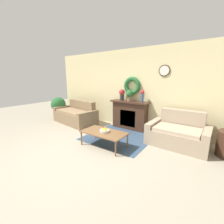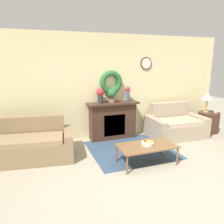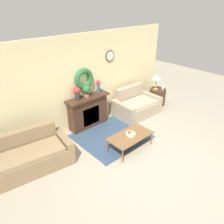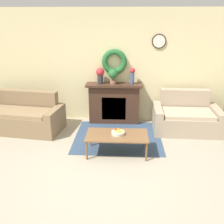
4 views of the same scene
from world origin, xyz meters
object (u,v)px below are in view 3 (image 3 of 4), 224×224
fireplace (88,111)px  vase_on_mantel_right (98,86)px  fruit_bowl (131,134)px  side_table_by_loveseat (157,97)px  coffee_table (130,136)px  potted_plant_on_mantel (86,90)px  mug (163,88)px  vase_on_mantel_left (77,92)px  loveseat_right (136,105)px  couch_left (30,156)px  table_lamp (157,77)px

fireplace → vase_on_mantel_right: size_ratio=3.49×
fruit_bowl → side_table_by_loveseat: (2.67, 1.18, -0.14)m
coffee_table → potted_plant_on_mantel: 1.83m
fireplace → potted_plant_on_mantel: size_ratio=3.74×
mug → vase_on_mantel_left: 3.37m
fruit_bowl → potted_plant_on_mantel: (-0.17, 1.61, 0.77)m
loveseat_right → side_table_by_loveseat: loveseat_right is taller
loveseat_right → fruit_bowl: (-1.53, -1.20, 0.13)m
loveseat_right → coffee_table: 1.97m
mug → vase_on_mantel_right: (-2.51, 0.55, 0.58)m
mug → fruit_bowl: bearing=-159.0°
couch_left → loveseat_right: loveseat_right is taller
couch_left → side_table_by_loveseat: (4.90, 0.14, -0.02)m
vase_on_mantel_left → potted_plant_on_mantel: bearing=-3.7°
loveseat_right → vase_on_mantel_left: (-2.01, 0.42, 0.90)m
mug → potted_plant_on_mantel: 3.07m
fruit_bowl → vase_on_mantel_right: vase_on_mantel_right is taller
fruit_bowl → vase_on_mantel_left: 1.86m
side_table_by_loveseat → fruit_bowl: bearing=-156.2°
vase_on_mantel_right → side_table_by_loveseat: bearing=-10.7°
vase_on_mantel_left → loveseat_right: bearing=-11.9°
side_table_by_loveseat → vase_on_mantel_right: size_ratio=1.52×
couch_left → potted_plant_on_mantel: potted_plant_on_mantel is taller
side_table_by_loveseat → mug: 0.38m
loveseat_right → table_lamp: bearing=3.4°
fireplace → loveseat_right: size_ratio=0.89×
coffee_table → side_table_by_loveseat: (2.68, 1.19, -0.07)m
table_lamp → vase_on_mantel_left: size_ratio=1.49×
fruit_bowl → vase_on_mantel_right: bearing=79.9°
coffee_table → vase_on_mantel_right: size_ratio=3.02×
mug → loveseat_right: bearing=174.1°
fruit_bowl → table_lamp: size_ratio=0.44×
coffee_table → fruit_bowl: (0.02, 0.01, 0.07)m
mug → vase_on_mantel_left: vase_on_mantel_left is taller
side_table_by_loveseat → vase_on_mantel_right: vase_on_mantel_right is taller
coffee_table → mug: (2.81, 1.08, 0.27)m
couch_left → fruit_bowl: size_ratio=7.72×
couch_left → fruit_bowl: bearing=-16.7°
table_lamp → potted_plant_on_mantel: potted_plant_on_mantel is taller
potted_plant_on_mantel → fruit_bowl: bearing=-84.0°
fruit_bowl → vase_on_mantel_right: 1.82m
vase_on_mantel_left → vase_on_mantel_right: (0.76, 0.00, 0.01)m
couch_left → vase_on_mantel_left: bearing=26.7°
vase_on_mantel_right → coffee_table: bearing=-100.6°
coffee_table → vase_on_mantel_right: bearing=79.4°
fireplace → fruit_bowl: fireplace is taller
fruit_bowl → table_lamp: bearing=25.5°
loveseat_right → mug: size_ratio=16.27×
fireplace → mug: size_ratio=14.54×
fireplace → vase_on_mantel_right: (0.43, 0.01, 0.71)m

